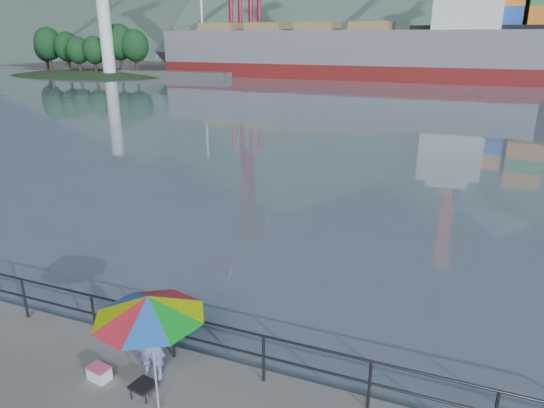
{
  "coord_description": "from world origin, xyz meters",
  "views": [
    {
      "loc": [
        5.97,
        -5.35,
        6.26
      ],
      "look_at": [
        1.46,
        6.0,
        2.0
      ],
      "focal_mm": 32.0,
      "sensor_mm": 36.0,
      "label": 1
    }
  ],
  "objects_px": {
    "cooler_bag": "(99,374)",
    "beach_umbrella": "(149,307)",
    "fisherman": "(151,343)",
    "bulk_carrier": "(351,50)"
  },
  "relations": [
    {
      "from": "cooler_bag",
      "to": "beach_umbrella",
      "type": "bearing_deg",
      "value": -1.07
    },
    {
      "from": "beach_umbrella",
      "to": "cooler_bag",
      "type": "bearing_deg",
      "value": 169.56
    },
    {
      "from": "fisherman",
      "to": "beach_umbrella",
      "type": "relative_size",
      "value": 0.66
    },
    {
      "from": "fisherman",
      "to": "cooler_bag",
      "type": "relative_size",
      "value": 3.65
    },
    {
      "from": "fisherman",
      "to": "cooler_bag",
      "type": "height_order",
      "value": "fisherman"
    },
    {
      "from": "fisherman",
      "to": "bulk_carrier",
      "type": "xyz_separation_m",
      "value": [
        -13.01,
        72.48,
        3.28
      ]
    },
    {
      "from": "beach_umbrella",
      "to": "cooler_bag",
      "type": "distance_m",
      "value": 2.52
    },
    {
      "from": "beach_umbrella",
      "to": "bulk_carrier",
      "type": "relative_size",
      "value": 0.04
    },
    {
      "from": "fisherman",
      "to": "bulk_carrier",
      "type": "height_order",
      "value": "bulk_carrier"
    },
    {
      "from": "fisherman",
      "to": "beach_umbrella",
      "type": "bearing_deg",
      "value": -68.08
    }
  ]
}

